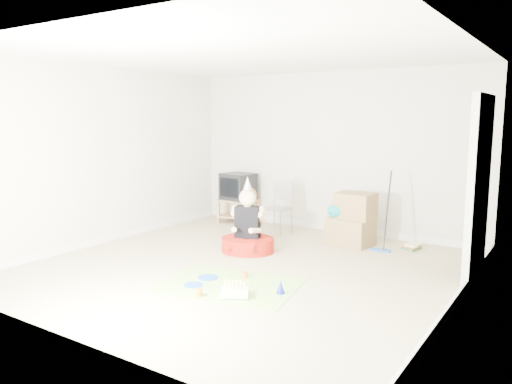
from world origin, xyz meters
The scene contains 16 objects.
ground centered at (0.00, 0.00, 0.00)m, with size 5.00×5.00×0.00m, color tan.
doorway_recess centered at (2.48, 1.20, 1.02)m, with size 0.02×0.90×2.05m, color black.
tv_stand centered at (-1.63, 2.16, 0.25)m, with size 0.75×0.55×0.42m.
crt_tv centered at (-1.63, 2.16, 0.65)m, with size 0.54×0.45×0.47m, color black.
folding_chair centered at (-0.61, 1.80, 0.42)m, with size 0.41×0.39×0.85m.
cardboard_boxes centered at (0.67, 1.79, 0.37)m, with size 0.67×0.54×0.78m.
floor_mop centered at (1.16, 1.67, 0.26)m, with size 0.29×0.37×1.11m.
book_pile centered at (1.50, 2.04, 0.04)m, with size 0.25×0.29×0.08m.
seated_woman centered at (-0.38, 0.62, 0.23)m, with size 0.93×0.93×1.06m.
party_mat centered at (0.24, -0.65, 0.00)m, with size 1.51×1.09×0.01m, color #FE3589.
birthday_cake centered at (0.50, -0.92, 0.04)m, with size 0.36×0.34×0.14m.
blue_plate_near centered at (-0.12, -0.60, 0.01)m, with size 0.23×0.23×0.01m, color blue.
blue_plate_far centered at (-0.09, -0.90, 0.01)m, with size 0.21×0.21×0.01m, color blue.
orange_cup_near centered at (0.24, -0.35, 0.04)m, with size 0.06×0.06×0.07m, color #CE6516.
orange_cup_far centered at (0.19, -1.12, 0.05)m, with size 0.07×0.07×0.08m, color #CE6516.
blue_party_hat centered at (0.86, -0.58, 0.08)m, with size 0.10×0.10×0.14m, color #171FA6.
Camera 1 is at (3.44, -4.98, 1.86)m, focal length 35.00 mm.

